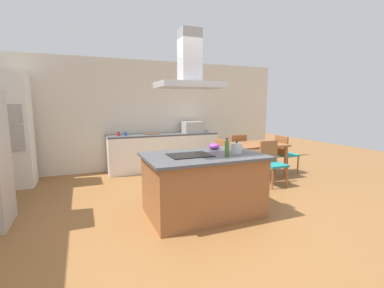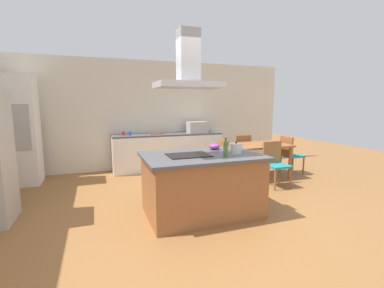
% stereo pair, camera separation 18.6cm
% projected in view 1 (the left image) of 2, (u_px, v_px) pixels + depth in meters
% --- Properties ---
extents(ground, '(16.00, 16.00, 0.00)m').
position_uv_depth(ground, '(172.00, 185.00, 5.41)').
color(ground, '#936033').
extents(wall_back, '(7.20, 0.10, 2.70)m').
position_uv_depth(wall_back, '(150.00, 115.00, 6.81)').
color(wall_back, beige).
rests_on(wall_back, ground).
extents(kitchen_island, '(1.71, 1.15, 0.90)m').
position_uv_depth(kitchen_island, '(203.00, 184.00, 3.98)').
color(kitchen_island, '#995B33').
rests_on(kitchen_island, ground).
extents(cooktop, '(0.60, 0.44, 0.01)m').
position_uv_depth(cooktop, '(190.00, 155.00, 3.83)').
color(cooktop, black).
rests_on(cooktop, kitchen_island).
extents(tea_kettle, '(0.22, 0.17, 0.18)m').
position_uv_depth(tea_kettle, '(237.00, 148.00, 3.98)').
color(tea_kettle, silver).
rests_on(tea_kettle, kitchen_island).
extents(olive_oil_bottle, '(0.06, 0.06, 0.26)m').
position_uv_depth(olive_oil_bottle, '(227.00, 149.00, 3.76)').
color(olive_oil_bottle, '#47722D').
rests_on(olive_oil_bottle, kitchen_island).
extents(mixing_bowl, '(0.18, 0.18, 0.10)m').
position_uv_depth(mixing_bowl, '(214.00, 146.00, 4.36)').
color(mixing_bowl, purple).
rests_on(mixing_bowl, kitchen_island).
extents(back_counter, '(2.71, 0.62, 0.90)m').
position_uv_depth(back_counter, '(164.00, 152.00, 6.70)').
color(back_counter, white).
rests_on(back_counter, ground).
extents(countertop_microwave, '(0.50, 0.38, 0.28)m').
position_uv_depth(countertop_microwave, '(192.00, 127.00, 6.91)').
color(countertop_microwave, '#B2AFAA').
rests_on(countertop_microwave, back_counter).
extents(coffee_mug_red, '(0.08, 0.08, 0.09)m').
position_uv_depth(coffee_mug_red, '(118.00, 134.00, 6.23)').
color(coffee_mug_red, red).
rests_on(coffee_mug_red, back_counter).
extents(coffee_mug_blue, '(0.08, 0.08, 0.09)m').
position_uv_depth(coffee_mug_blue, '(125.00, 134.00, 6.25)').
color(coffee_mug_blue, '#2D56B2').
rests_on(coffee_mug_blue, back_counter).
extents(cutting_board, '(0.34, 0.24, 0.02)m').
position_uv_depth(cutting_board, '(152.00, 134.00, 6.58)').
color(cutting_board, brown).
rests_on(cutting_board, back_counter).
extents(wall_oven_stack, '(0.70, 0.66, 2.20)m').
position_uv_depth(wall_oven_stack, '(11.00, 132.00, 5.20)').
color(wall_oven_stack, white).
rests_on(wall_oven_stack, ground).
extents(dining_table, '(1.40, 0.90, 0.75)m').
position_uv_depth(dining_table, '(252.00, 148.00, 5.98)').
color(dining_table, '#995B33').
rests_on(dining_table, ground).
extents(chair_facing_back_wall, '(0.42, 0.42, 0.89)m').
position_uv_depth(chair_facing_back_wall, '(236.00, 150.00, 6.61)').
color(chair_facing_back_wall, teal).
rests_on(chair_facing_back_wall, ground).
extents(chair_at_right_end, '(0.42, 0.42, 0.89)m').
position_uv_depth(chair_at_right_end, '(284.00, 152.00, 6.35)').
color(chair_at_right_end, teal).
rests_on(chair_at_right_end, ground).
extents(chair_facing_island, '(0.42, 0.42, 0.89)m').
position_uv_depth(chair_facing_island, '(272.00, 160.00, 5.39)').
color(chair_facing_island, teal).
rests_on(chair_facing_island, ground).
extents(chair_at_left_end, '(0.42, 0.42, 0.89)m').
position_uv_depth(chair_at_left_end, '(216.00, 158.00, 5.66)').
color(chair_at_left_end, teal).
rests_on(chair_at_left_end, ground).
extents(range_hood, '(0.90, 0.55, 0.78)m').
position_uv_depth(range_hood, '(190.00, 69.00, 3.65)').
color(range_hood, '#ADADB2').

